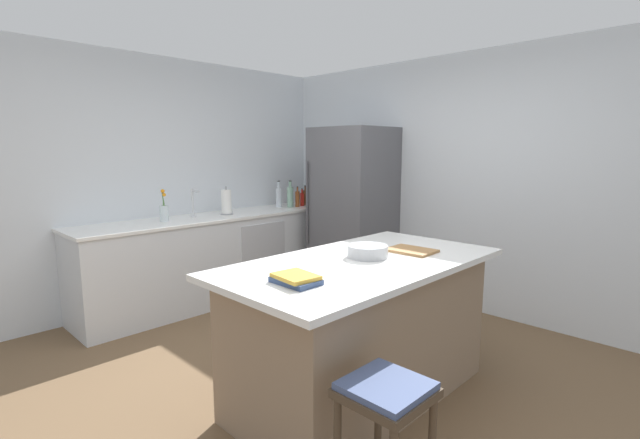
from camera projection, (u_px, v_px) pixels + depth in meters
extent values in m
plane|color=brown|center=(311.00, 383.00, 3.19)|extent=(7.20, 7.20, 0.00)
cube|color=silver|center=(468.00, 184.00, 4.58)|extent=(6.00, 0.10, 2.60)
cube|color=silver|center=(148.00, 183.00, 4.69)|extent=(0.10, 6.00, 2.60)
cube|color=silver|center=(219.00, 258.00, 4.98)|extent=(0.65, 3.02, 0.91)
cube|color=white|center=(217.00, 217.00, 4.90)|extent=(0.68, 3.05, 0.03)
cube|color=#B2B5BA|center=(264.00, 257.00, 5.01)|extent=(0.01, 0.60, 0.76)
cube|color=#8E755B|center=(361.00, 332.00, 2.97)|extent=(0.86, 1.74, 0.90)
cube|color=white|center=(362.00, 263.00, 2.90)|extent=(1.02, 1.94, 0.04)
cube|color=#56565B|center=(353.00, 211.00, 5.17)|extent=(0.81, 0.72, 1.89)
cylinder|color=#4C4C51|center=(307.00, 203.00, 5.14)|extent=(0.02, 0.02, 0.94)
cylinder|color=#473828|center=(378.00, 427.00, 2.23)|extent=(0.04, 0.04, 0.56)
cube|color=#473828|center=(386.00, 393.00, 1.97)|extent=(0.36, 0.36, 0.04)
cube|color=#47567F|center=(386.00, 386.00, 1.96)|extent=(0.34, 0.34, 0.03)
cylinder|color=silver|center=(193.00, 216.00, 4.76)|extent=(0.05, 0.05, 0.02)
cylinder|color=silver|center=(193.00, 202.00, 4.74)|extent=(0.02, 0.02, 0.28)
cylinder|color=silver|center=(195.00, 191.00, 4.68)|extent=(0.14, 0.02, 0.02)
cylinder|color=silver|center=(164.00, 214.00, 4.46)|extent=(0.08, 0.08, 0.16)
cylinder|color=#4C7F3D|center=(163.00, 203.00, 4.45)|extent=(0.01, 0.03, 0.24)
sphere|color=orange|center=(163.00, 191.00, 4.44)|extent=(0.04, 0.04, 0.04)
cylinder|color=#4C7F3D|center=(163.00, 203.00, 4.44)|extent=(0.01, 0.02, 0.24)
sphere|color=orange|center=(162.00, 191.00, 4.42)|extent=(0.04, 0.04, 0.04)
cylinder|color=#4C7F3D|center=(165.00, 205.00, 4.44)|extent=(0.01, 0.04, 0.20)
sphere|color=orange|center=(164.00, 195.00, 4.42)|extent=(0.04, 0.04, 0.04)
cylinder|color=gray|center=(227.00, 214.00, 4.96)|extent=(0.14, 0.14, 0.01)
cylinder|color=white|center=(226.00, 202.00, 4.94)|extent=(0.11, 0.11, 0.26)
cylinder|color=gray|center=(226.00, 188.00, 4.92)|extent=(0.02, 0.02, 0.04)
cylinder|color=brown|center=(311.00, 195.00, 5.88)|extent=(0.09, 0.09, 0.23)
cylinder|color=brown|center=(311.00, 183.00, 5.85)|extent=(0.03, 0.03, 0.08)
cylinder|color=black|center=(311.00, 180.00, 5.85)|extent=(0.03, 0.03, 0.01)
cylinder|color=#5B3319|center=(305.00, 198.00, 5.81)|extent=(0.06, 0.06, 0.19)
cylinder|color=#5B3319|center=(305.00, 188.00, 5.80)|extent=(0.02, 0.02, 0.05)
cylinder|color=black|center=(305.00, 186.00, 5.79)|extent=(0.03, 0.03, 0.01)
cylinder|color=red|center=(302.00, 199.00, 5.71)|extent=(0.05, 0.05, 0.16)
cylinder|color=red|center=(302.00, 191.00, 5.69)|extent=(0.02, 0.02, 0.05)
cylinder|color=black|center=(302.00, 189.00, 5.69)|extent=(0.02, 0.02, 0.01)
cylinder|color=#994C23|center=(297.00, 199.00, 5.62)|extent=(0.06, 0.06, 0.19)
cylinder|color=#994C23|center=(297.00, 189.00, 5.60)|extent=(0.02, 0.02, 0.05)
cylinder|color=black|center=(297.00, 187.00, 5.59)|extent=(0.02, 0.02, 0.01)
cylinder|color=#8CB79E|center=(290.00, 197.00, 5.57)|extent=(0.08, 0.08, 0.25)
cylinder|color=#8CB79E|center=(290.00, 184.00, 5.55)|extent=(0.03, 0.03, 0.07)
cylinder|color=black|center=(290.00, 181.00, 5.54)|extent=(0.04, 0.04, 0.01)
cylinder|color=silver|center=(279.00, 197.00, 5.58)|extent=(0.07, 0.07, 0.24)
cylinder|color=silver|center=(279.00, 185.00, 5.56)|extent=(0.03, 0.03, 0.08)
cylinder|color=black|center=(279.00, 181.00, 5.55)|extent=(0.03, 0.03, 0.01)
cube|color=#334770|center=(296.00, 281.00, 2.39)|extent=(0.26, 0.17, 0.03)
cube|color=gold|center=(296.00, 276.00, 2.39)|extent=(0.25, 0.21, 0.02)
cylinder|color=#B2B5BA|center=(368.00, 251.00, 2.97)|extent=(0.27, 0.27, 0.08)
cube|color=#9E7042|center=(411.00, 250.00, 3.14)|extent=(0.33, 0.25, 0.02)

